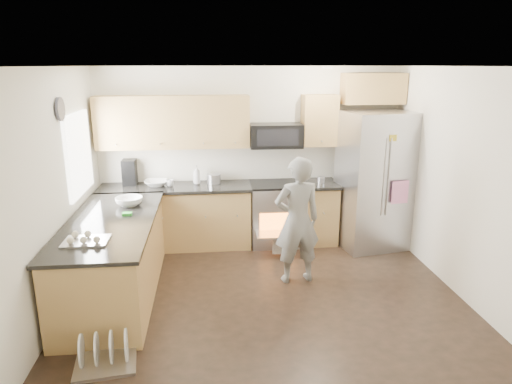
{
  "coord_description": "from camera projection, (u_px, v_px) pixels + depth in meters",
  "views": [
    {
      "loc": [
        -0.61,
        -4.75,
        2.61
      ],
      "look_at": [
        -0.07,
        0.5,
        1.14
      ],
      "focal_mm": 32.0,
      "sensor_mm": 36.0,
      "label": 1
    }
  ],
  "objects": [
    {
      "name": "ground",
      "position": [
        267.0,
        297.0,
        5.32
      ],
      "size": [
        4.5,
        4.5,
        0.0
      ],
      "primitive_type": "plane",
      "color": "black",
      "rests_on": "ground"
    },
    {
      "name": "room_shell",
      "position": [
        264.0,
        156.0,
        4.88
      ],
      "size": [
        4.54,
        4.04,
        2.62
      ],
      "color": "white",
      "rests_on": "ground"
    },
    {
      "name": "back_cabinet_run",
      "position": [
        212.0,
        182.0,
        6.68
      ],
      "size": [
        4.45,
        0.64,
        2.5
      ],
      "color": "#B18547",
      "rests_on": "ground"
    },
    {
      "name": "peninsula",
      "position": [
        114.0,
        258.0,
        5.26
      ],
      "size": [
        0.96,
        2.36,
        1.03
      ],
      "color": "#B18547",
      "rests_on": "ground"
    },
    {
      "name": "stove_range",
      "position": [
        276.0,
        200.0,
        6.79
      ],
      "size": [
        0.76,
        0.97,
        1.79
      ],
      "color": "#B7B7BC",
      "rests_on": "ground"
    },
    {
      "name": "refrigerator",
      "position": [
        375.0,
        181.0,
        6.61
      ],
      "size": [
        1.09,
        0.91,
        1.99
      ],
      "rotation": [
        0.0,
        0.0,
        0.17
      ],
      "color": "#B7B7BC",
      "rests_on": "ground"
    },
    {
      "name": "person",
      "position": [
        297.0,
        221.0,
        5.54
      ],
      "size": [
        0.63,
        0.46,
        1.58
      ],
      "primitive_type": "imported",
      "rotation": [
        0.0,
        0.0,
        3.3
      ],
      "color": "gray",
      "rests_on": "ground"
    },
    {
      "name": "dish_rack",
      "position": [
        105.0,
        357.0,
        4.09
      ],
      "size": [
        0.58,
        0.49,
        0.33
      ],
      "rotation": [
        0.0,
        0.0,
        0.13
      ],
      "color": "#B7B7BC",
      "rests_on": "ground"
    }
  ]
}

